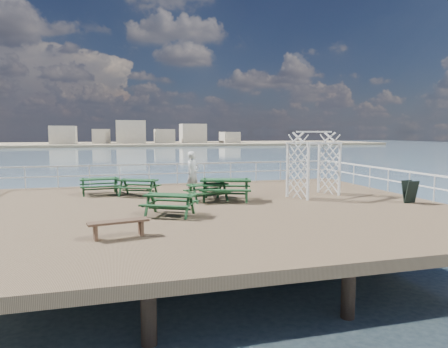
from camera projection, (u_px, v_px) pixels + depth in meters
ground at (205, 211)px, 14.63m from camera, size 18.00×14.00×0.30m
sea_backdrop at (160, 141)px, 146.63m from camera, size 300.00×300.00×9.20m
railing at (190, 176)px, 16.97m from camera, size 17.77×13.76×1.10m
picnic_table_a at (100, 183)px, 17.52m from camera, size 1.77×1.48×0.80m
picnic_table_b at (138, 184)px, 17.09m from camera, size 2.04×1.89×0.79m
picnic_table_c at (208, 188)px, 15.84m from camera, size 1.85×1.62×0.78m
picnic_table_d at (170, 200)px, 13.04m from camera, size 2.05×1.91×0.79m
picnic_table_e at (226, 185)px, 15.93m from camera, size 2.38×2.13×0.97m
flat_bench_near at (119, 225)px, 10.32m from camera, size 1.60×0.67×0.45m
trellis_arbor at (314, 167)px, 16.94m from camera, size 2.51×1.95×2.77m
sandwich_board at (410, 192)px, 15.37m from camera, size 0.57×0.45×0.88m
person at (193, 173)px, 17.20m from camera, size 0.82×0.79×1.90m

